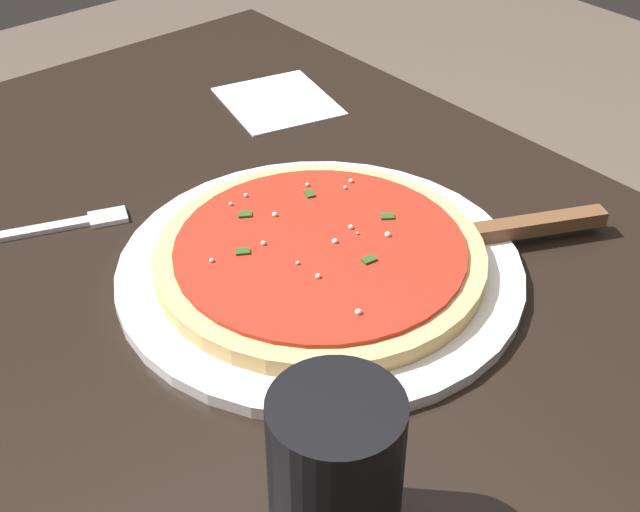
# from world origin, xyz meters

# --- Properties ---
(restaurant_table) EXTENTS (1.02, 0.72, 0.72)m
(restaurant_table) POSITION_xyz_m (0.00, 0.00, 0.58)
(restaurant_table) COLOR black
(restaurant_table) RESTS_ON ground_plane
(serving_plate) EXTENTS (0.36, 0.36, 0.01)m
(serving_plate) POSITION_xyz_m (0.05, 0.02, 0.73)
(serving_plate) COLOR white
(serving_plate) RESTS_ON restaurant_table
(pizza) EXTENTS (0.29, 0.29, 0.02)m
(pizza) POSITION_xyz_m (0.05, 0.02, 0.75)
(pizza) COLOR #DBB26B
(pizza) RESTS_ON serving_plate
(pizza_server) EXTENTS (0.14, 0.22, 0.01)m
(pizza_server) POSITION_xyz_m (0.12, 0.17, 0.74)
(pizza_server) COLOR silver
(pizza_server) RESTS_ON serving_plate
(cup_tall_drink) EXTENTS (0.08, 0.08, 0.12)m
(cup_tall_drink) POSITION_xyz_m (0.26, -0.14, 0.78)
(cup_tall_drink) COLOR black
(cup_tall_drink) RESTS_ON restaurant_table
(napkin_folded_right) EXTENTS (0.16, 0.15, 0.00)m
(napkin_folded_right) POSITION_xyz_m (-0.25, 0.20, 0.73)
(napkin_folded_right) COLOR white
(napkin_folded_right) RESTS_ON restaurant_table
(fork) EXTENTS (0.08, 0.18, 0.00)m
(fork) POSITION_xyz_m (-0.17, -0.14, 0.73)
(fork) COLOR silver
(fork) RESTS_ON restaurant_table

